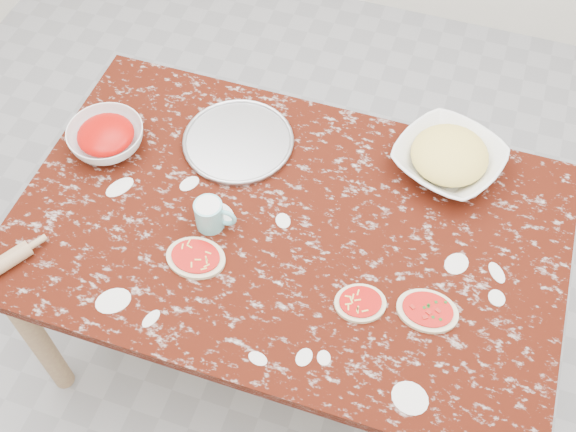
{
  "coord_description": "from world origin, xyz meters",
  "views": [
    {
      "loc": [
        0.36,
        -1.1,
        2.46
      ],
      "look_at": [
        0.0,
        0.0,
        0.8
      ],
      "focal_mm": 43.99,
      "sensor_mm": 36.0,
      "label": 1
    }
  ],
  "objects_px": {
    "sauce_bowl": "(107,138)",
    "cheese_bowl": "(448,160)",
    "pizza_tray": "(238,142)",
    "worktable": "(288,241)",
    "flour_mug": "(210,215)"
  },
  "relations": [
    {
      "from": "cheese_bowl",
      "to": "worktable",
      "type": "bearing_deg",
      "value": -137.76
    },
    {
      "from": "cheese_bowl",
      "to": "sauce_bowl",
      "type": "bearing_deg",
      "value": -166.5
    },
    {
      "from": "pizza_tray",
      "to": "sauce_bowl",
      "type": "relative_size",
      "value": 1.44
    },
    {
      "from": "worktable",
      "to": "cheese_bowl",
      "type": "bearing_deg",
      "value": 42.24
    },
    {
      "from": "sauce_bowl",
      "to": "cheese_bowl",
      "type": "distance_m",
      "value": 1.06
    },
    {
      "from": "pizza_tray",
      "to": "worktable",
      "type": "bearing_deg",
      "value": -45.14
    },
    {
      "from": "pizza_tray",
      "to": "sauce_bowl",
      "type": "bearing_deg",
      "value": -160.29
    },
    {
      "from": "sauce_bowl",
      "to": "cheese_bowl",
      "type": "xyz_separation_m",
      "value": [
        1.03,
        0.25,
        0.0
      ]
    },
    {
      "from": "cheese_bowl",
      "to": "flour_mug",
      "type": "height_order",
      "value": "flour_mug"
    },
    {
      "from": "worktable",
      "to": "pizza_tray",
      "type": "relative_size",
      "value": 4.65
    },
    {
      "from": "worktable",
      "to": "cheese_bowl",
      "type": "relative_size",
      "value": 5.08
    },
    {
      "from": "pizza_tray",
      "to": "sauce_bowl",
      "type": "xyz_separation_m",
      "value": [
        -0.39,
        -0.14,
        0.03
      ]
    },
    {
      "from": "pizza_tray",
      "to": "flour_mug",
      "type": "xyz_separation_m",
      "value": [
        0.04,
        -0.32,
        0.04
      ]
    },
    {
      "from": "cheese_bowl",
      "to": "flour_mug",
      "type": "xyz_separation_m",
      "value": [
        -0.61,
        -0.43,
        0.01
      ]
    },
    {
      "from": "worktable",
      "to": "sauce_bowl",
      "type": "height_order",
      "value": "sauce_bowl"
    }
  ]
}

